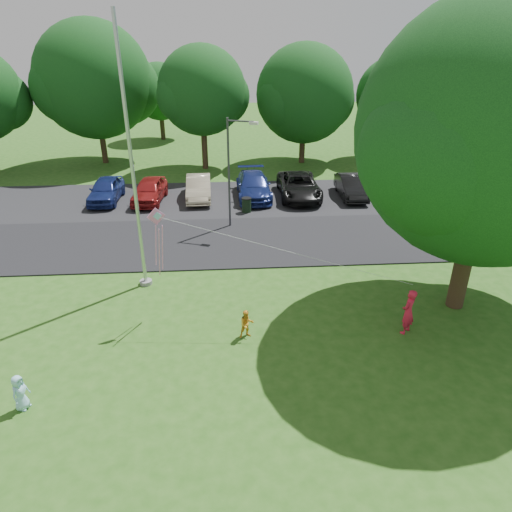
{
  "coord_description": "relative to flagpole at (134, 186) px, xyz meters",
  "views": [
    {
      "loc": [
        -0.16,
        -11.57,
        9.18
      ],
      "look_at": [
        0.94,
        4.0,
        1.6
      ],
      "focal_mm": 32.0,
      "sensor_mm": 36.0,
      "label": 1
    }
  ],
  "objects": [
    {
      "name": "trash_can",
      "position": [
        4.54,
        8.0,
        -3.72
      ],
      "size": [
        0.56,
        0.56,
        0.89
      ],
      "rotation": [
        0.0,
        0.0,
        -0.31
      ],
      "color": "black",
      "rests_on": "ground"
    },
    {
      "name": "child_yellow",
      "position": [
        3.93,
        -3.91,
        -3.66
      ],
      "size": [
        0.58,
        0.5,
        1.02
      ],
      "primitive_type": "imported",
      "rotation": [
        0.0,
        0.0,
        0.26
      ],
      "color": "gold",
      "rests_on": "ground"
    },
    {
      "name": "parked_cars",
      "position": [
        3.96,
        10.45,
        -3.4
      ],
      "size": [
        16.62,
        5.3,
        1.44
      ],
      "color": "navy",
      "rests_on": "ground"
    },
    {
      "name": "kite",
      "position": [
        1.33,
        -2.49,
        -0.79
      ],
      "size": [
        8.58,
        1.86,
        2.6
      ],
      "rotation": [
        0.0,
        0.0,
        0.33
      ],
      "color": "pink",
      "rests_on": "ground"
    },
    {
      "name": "flagpole",
      "position": [
        0.0,
        0.0,
        0.0
      ],
      "size": [
        0.5,
        0.5,
        10.0
      ],
      "color": "#B7BABF",
      "rests_on": "ground"
    },
    {
      "name": "park_road",
      "position": [
        3.5,
        4.0,
        -4.14
      ],
      "size": [
        60.0,
        6.0,
        0.06
      ],
      "primitive_type": "cube",
      "color": "black",
      "rests_on": "ground"
    },
    {
      "name": "parking_strip",
      "position": [
        3.5,
        10.5,
        -4.14
      ],
      "size": [
        42.0,
        7.0,
        0.06
      ],
      "primitive_type": "cube",
      "color": "black",
      "rests_on": "ground"
    },
    {
      "name": "ground",
      "position": [
        3.5,
        -5.0,
        -4.17
      ],
      "size": [
        120.0,
        120.0,
        0.0
      ],
      "primitive_type": "plane",
      "color": "#275616",
      "rests_on": "ground"
    },
    {
      "name": "horizon_trees",
      "position": [
        7.56,
        28.88,
        0.14
      ],
      "size": [
        77.46,
        7.2,
        7.02
      ],
      "color": "#332316",
      "rests_on": "ground"
    },
    {
      "name": "child_blue",
      "position": [
        -2.32,
        -6.75,
        -3.63
      ],
      "size": [
        0.5,
        0.61,
        1.08
      ],
      "primitive_type": "imported",
      "rotation": [
        0.0,
        0.0,
        1.22
      ],
      "color": "#9BD8EE",
      "rests_on": "ground"
    },
    {
      "name": "big_tree",
      "position": [
        11.74,
        -2.56,
        2.05
      ],
      "size": [
        9.27,
        8.61,
        10.72
      ],
      "rotation": [
        0.0,
        0.0,
        -0.1
      ],
      "color": "#332316",
      "rests_on": "ground"
    },
    {
      "name": "woman",
      "position": [
        9.35,
        -4.03,
        -3.34
      ],
      "size": [
        0.71,
        0.7,
        1.64
      ],
      "primitive_type": "imported",
      "rotation": [
        0.0,
        0.0,
        3.89
      ],
      "color": "red",
      "rests_on": "ground"
    },
    {
      "name": "street_lamp",
      "position": [
        3.77,
        5.92,
        -0.79
      ],
      "size": [
        1.52,
        0.67,
        5.62
      ],
      "rotation": [
        0.0,
        0.0,
        -0.35
      ],
      "color": "#3F3F44",
      "rests_on": "ground"
    },
    {
      "name": "tree_row",
      "position": [
        5.09,
        19.23,
        1.55
      ],
      "size": [
        64.35,
        11.94,
        10.88
      ],
      "color": "#332316",
      "rests_on": "ground"
    }
  ]
}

